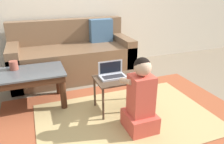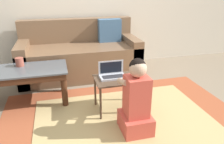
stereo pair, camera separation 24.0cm
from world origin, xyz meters
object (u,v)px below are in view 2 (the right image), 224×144
object	(u,v)px
laptop_desk	(119,82)
person_seated	(136,101)
laptop	(112,74)
cup_on_table	(20,62)
coffee_table	(21,75)
couch	(80,56)
computer_mouse	(133,76)

from	to	relation	value
laptop_desk	person_seated	distance (m)	0.42
laptop	cup_on_table	xyz separation A→B (m)	(-1.01, 0.51, 0.06)
coffee_table	laptop_desk	size ratio (longest dim) A/B	1.98
laptop_desk	laptop	bearing A→B (deg)	144.34
laptop_desk	couch	bearing A→B (deg)	103.40
coffee_table	computer_mouse	size ratio (longest dim) A/B	9.58
laptop_desk	computer_mouse	size ratio (longest dim) A/B	4.84
person_seated	cup_on_table	distance (m)	1.50
coffee_table	person_seated	xyz separation A→B (m)	(1.11, -0.86, -0.04)
couch	laptop_desk	world-z (taller)	couch
coffee_table	cup_on_table	xyz separation A→B (m)	(-0.02, 0.12, 0.12)
couch	coffee_table	xyz separation A→B (m)	(-0.78, -0.75, 0.06)
laptop	laptop_desk	bearing A→B (deg)	-35.66
coffee_table	laptop	size ratio (longest dim) A/B	3.69
person_seated	laptop_desk	bearing A→B (deg)	96.31
person_seated	cup_on_table	bearing A→B (deg)	138.96
cup_on_table	computer_mouse	bearing A→B (deg)	-24.86
laptop_desk	computer_mouse	xyz separation A→B (m)	(0.15, -0.01, 0.07)
couch	person_seated	distance (m)	1.64
laptop	person_seated	distance (m)	0.49
couch	coffee_table	bearing A→B (deg)	-135.90
couch	laptop_desk	distance (m)	1.22
cup_on_table	laptop_desk	bearing A→B (deg)	-27.32
computer_mouse	cup_on_table	distance (m)	1.36
laptop	person_seated	world-z (taller)	person_seated
cup_on_table	coffee_table	bearing A→B (deg)	-81.87
couch	coffee_table	world-z (taller)	couch
couch	cup_on_table	xyz separation A→B (m)	(-0.79, -0.63, 0.18)
laptop_desk	cup_on_table	world-z (taller)	cup_on_table
couch	coffee_table	distance (m)	1.08
coffee_table	cup_on_table	world-z (taller)	cup_on_table
cup_on_table	couch	bearing A→B (deg)	38.46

